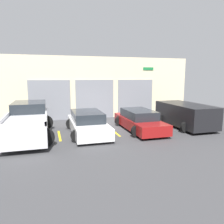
{
  "coord_description": "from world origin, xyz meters",
  "views": [
    {
      "loc": [
        -3.62,
        -13.53,
        3.21
      ],
      "look_at": [
        0.0,
        -1.09,
        1.1
      ],
      "focal_mm": 35.0,
      "sensor_mm": 36.0,
      "label": 1
    }
  ],
  "objects_px": {
    "van_right": "(185,114)",
    "pickup_truck": "(28,121)",
    "sedan_white": "(88,123)",
    "sedan_side": "(139,121)"
  },
  "relations": [
    {
      "from": "pickup_truck",
      "to": "sedan_side",
      "type": "relative_size",
      "value": 1.19
    },
    {
      "from": "pickup_truck",
      "to": "sedan_side",
      "type": "distance_m",
      "value": 6.32
    },
    {
      "from": "pickup_truck",
      "to": "van_right",
      "type": "xyz_separation_m",
      "value": [
        9.46,
        -0.26,
        -0.04
      ]
    },
    {
      "from": "van_right",
      "to": "pickup_truck",
      "type": "bearing_deg",
      "value": 178.42
    },
    {
      "from": "sedan_white",
      "to": "van_right",
      "type": "relative_size",
      "value": 1.06
    },
    {
      "from": "pickup_truck",
      "to": "sedan_white",
      "type": "distance_m",
      "value": 3.17
    },
    {
      "from": "pickup_truck",
      "to": "sedan_white",
      "type": "relative_size",
      "value": 1.19
    },
    {
      "from": "van_right",
      "to": "sedan_white",
      "type": "bearing_deg",
      "value": 179.75
    },
    {
      "from": "sedan_white",
      "to": "sedan_side",
      "type": "relative_size",
      "value": 1.0
    },
    {
      "from": "sedan_white",
      "to": "van_right",
      "type": "xyz_separation_m",
      "value": [
        6.31,
        -0.03,
        0.21
      ]
    }
  ]
}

